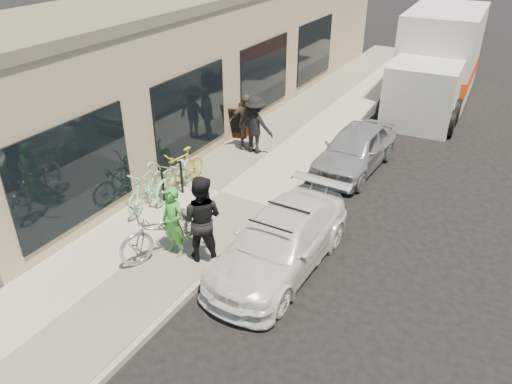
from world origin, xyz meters
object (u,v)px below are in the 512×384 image
at_px(man_standing, 201,219).
at_px(sandwich_board, 237,122).
at_px(cruiser_bike_b, 177,174).
at_px(tandem_bike, 168,228).
at_px(bystander_a, 255,125).
at_px(moving_truck, 436,63).
at_px(bike_rack, 172,177).
at_px(cruiser_bike_c, 181,168).
at_px(sedan_white, 280,241).
at_px(bystander_b, 246,122).
at_px(cruiser_bike_a, 146,187).
at_px(sedan_silver, 355,149).
at_px(woman_rider, 173,222).

bearing_deg(man_standing, sandwich_board, -83.34).
relative_size(sandwich_board, cruiser_bike_b, 0.53).
height_order(tandem_bike, bystander_a, bystander_a).
distance_m(moving_truck, tandem_bike, 12.74).
xyz_separation_m(bike_rack, man_standing, (2.02, -1.63, 0.37)).
bearing_deg(cruiser_bike_b, cruiser_bike_c, 102.74).
height_order(bike_rack, cruiser_bike_c, cruiser_bike_c).
bearing_deg(sedan_white, bike_rack, 165.70).
height_order(bike_rack, bystander_b, bystander_b).
relative_size(moving_truck, cruiser_bike_a, 3.98).
bearing_deg(moving_truck, tandem_bike, -104.24).
distance_m(sedan_white, sedan_silver, 4.87).
relative_size(sedan_white, cruiser_bike_c, 2.57).
bearing_deg(moving_truck, sedan_white, -95.02).
distance_m(sedan_silver, cruiser_bike_c, 4.72).
height_order(sandwich_board, cruiser_bike_b, sandwich_board).
distance_m(sedan_white, cruiser_bike_a, 3.66).
distance_m(sandwich_board, tandem_bike, 6.03).
distance_m(sandwich_board, cruiser_bike_b, 3.71).
relative_size(cruiser_bike_a, bystander_b, 1.04).
xyz_separation_m(tandem_bike, cruiser_bike_c, (-1.53, 2.44, -0.10)).
relative_size(cruiser_bike_b, bystander_a, 1.15).
relative_size(moving_truck, bystander_a, 4.07).
bearing_deg(cruiser_bike_c, bike_rack, -63.66).
bearing_deg(sandwich_board, bystander_a, -51.23).
distance_m(sedan_silver, woman_rider, 5.98).
bearing_deg(sandwich_board, cruiser_bike_a, -104.61).
bearing_deg(woman_rider, sandwich_board, 118.13).
distance_m(cruiser_bike_b, cruiser_bike_c, 0.42).
xyz_separation_m(moving_truck, bystander_b, (-3.69, -7.31, -0.47)).
height_order(cruiser_bike_a, bystander_a, bystander_a).
xyz_separation_m(sandwich_board, man_standing, (2.59, -5.54, 0.39)).
relative_size(moving_truck, bystander_b, 4.13).
bearing_deg(cruiser_bike_a, cruiser_bike_b, 65.33).
bearing_deg(bystander_a, woman_rider, 100.30).
relative_size(bike_rack, sedan_white, 0.22).
bearing_deg(man_standing, moving_truck, -116.34).
height_order(sedan_white, man_standing, man_standing).
bearing_deg(sedan_white, bystander_a, 126.39).
bearing_deg(bystander_a, bystander_b, -16.59).
xyz_separation_m(moving_truck, cruiser_bike_b, (-3.79, -10.44, -0.79)).
relative_size(moving_truck, man_standing, 3.71).
height_order(tandem_bike, cruiser_bike_c, tandem_bike).
height_order(moving_truck, bystander_a, moving_truck).
height_order(woman_rider, bystander_a, bystander_a).
height_order(sedan_white, bystander_b, bystander_b).
height_order(moving_truck, cruiser_bike_c, moving_truck).
relative_size(sandwich_board, sedan_silver, 0.29).
distance_m(cruiser_bike_c, bystander_a, 2.74).
bearing_deg(cruiser_bike_a, cruiser_bike_c, 76.07).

